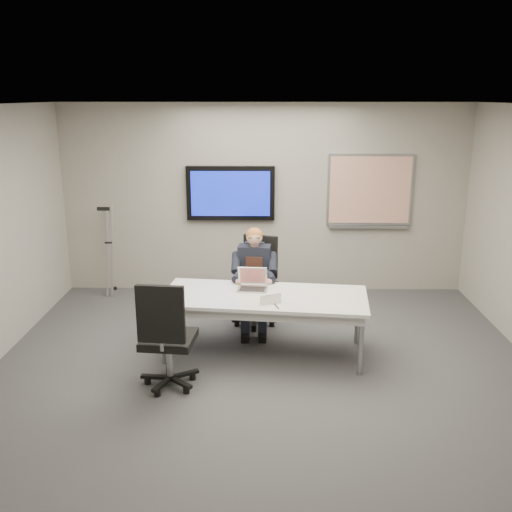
{
  "coord_description": "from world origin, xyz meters",
  "views": [
    {
      "loc": [
        -0.01,
        -5.37,
        2.89
      ],
      "look_at": [
        -0.1,
        0.9,
        1.12
      ],
      "focal_mm": 40.0,
      "sensor_mm": 36.0,
      "label": 1
    }
  ],
  "objects_px": {
    "seated_person": "(254,291)",
    "office_chair_near": "(168,355)",
    "office_chair_far": "(256,297)",
    "conference_table": "(264,302)",
    "laptop": "(252,284)"
  },
  "relations": [
    {
      "from": "office_chair_near",
      "to": "conference_table",
      "type": "bearing_deg",
      "value": -133.76
    },
    {
      "from": "seated_person",
      "to": "office_chair_far",
      "type": "bearing_deg",
      "value": 91.96
    },
    {
      "from": "office_chair_far",
      "to": "seated_person",
      "type": "xyz_separation_m",
      "value": [
        -0.02,
        -0.25,
        0.17
      ]
    },
    {
      "from": "conference_table",
      "to": "seated_person",
      "type": "xyz_separation_m",
      "value": [
        -0.12,
        0.66,
        -0.1
      ]
    },
    {
      "from": "conference_table",
      "to": "office_chair_far",
      "type": "height_order",
      "value": "office_chair_far"
    },
    {
      "from": "office_chair_far",
      "to": "seated_person",
      "type": "distance_m",
      "value": 0.31
    },
    {
      "from": "conference_table",
      "to": "laptop",
      "type": "distance_m",
      "value": 0.3
    },
    {
      "from": "seated_person",
      "to": "laptop",
      "type": "xyz_separation_m",
      "value": [
        -0.01,
        -0.44,
        0.25
      ]
    },
    {
      "from": "seated_person",
      "to": "office_chair_near",
      "type": "bearing_deg",
      "value": -113.92
    },
    {
      "from": "office_chair_far",
      "to": "seated_person",
      "type": "bearing_deg",
      "value": -74.98
    },
    {
      "from": "office_chair_far",
      "to": "laptop",
      "type": "relative_size",
      "value": 3.17
    },
    {
      "from": "conference_table",
      "to": "seated_person",
      "type": "height_order",
      "value": "seated_person"
    },
    {
      "from": "conference_table",
      "to": "office_chair_far",
      "type": "distance_m",
      "value": 0.96
    },
    {
      "from": "conference_table",
      "to": "office_chair_near",
      "type": "distance_m",
      "value": 1.31
    },
    {
      "from": "seated_person",
      "to": "laptop",
      "type": "relative_size",
      "value": 3.62
    }
  ]
}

